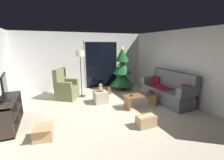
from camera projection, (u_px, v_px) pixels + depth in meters
ground_plane at (108, 115)px, 4.51m from camera, size 7.00×7.00×0.00m
wall_back at (84, 61)px, 6.98m from camera, size 5.72×0.12×2.50m
wall_right at (186, 67)px, 5.29m from camera, size 0.12×6.00×2.50m
patio_door_frame at (102, 64)px, 7.25m from camera, size 1.60×0.02×2.20m
patio_door_glass at (102, 65)px, 7.25m from camera, size 1.50×0.02×2.10m
couch at (167, 91)px, 5.47m from camera, size 0.85×1.97×1.08m
coffee_table at (141, 99)px, 5.01m from camera, size 1.10×0.40×0.42m
remote_silver at (145, 93)px, 5.07m from camera, size 0.13×0.15×0.02m
remote_black at (131, 95)px, 4.87m from camera, size 0.14×0.14×0.02m
book_stack at (151, 92)px, 5.10m from camera, size 0.25×0.20×0.09m
cell_phone at (151, 91)px, 5.10m from camera, size 0.11×0.16×0.01m
christmas_tree at (122, 71)px, 6.81m from camera, size 1.02×1.02×1.92m
armchair at (66, 88)px, 5.75m from camera, size 0.95×0.95×1.13m
floor_lamp at (80, 58)px, 5.75m from camera, size 0.32×0.32×1.78m
media_shelf at (7, 115)px, 3.75m from camera, size 0.40×1.40×0.70m
television at (5, 87)px, 3.66m from camera, size 0.24×0.84×0.61m
ottoman at (101, 97)px, 5.38m from camera, size 0.44×0.44×0.41m
teddy_bear_honey at (101, 88)px, 5.30m from camera, size 0.22×0.21×0.29m
teddy_bear_chestnut_by_tree at (109, 91)px, 6.42m from camera, size 0.22×0.21×0.29m
cardboard_box_open_near_shelf at (43, 134)px, 3.27m from camera, size 0.44×0.48×0.32m
cardboard_box_taped_mid_floor at (146, 121)px, 3.83m from camera, size 0.47×0.28×0.29m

